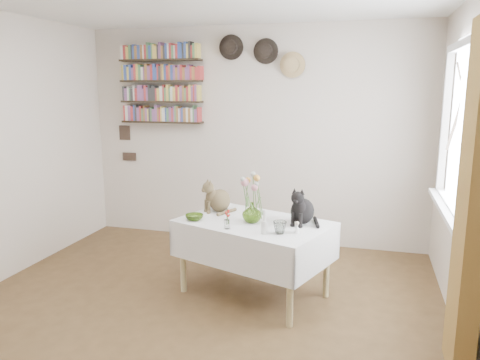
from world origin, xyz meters
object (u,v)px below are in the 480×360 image
(black_cat, at_px, (303,204))
(bookshelf_unit, at_px, (161,84))
(tabby_cat, at_px, (220,195))
(flower_vase, at_px, (252,212))
(dining_table, at_px, (254,240))

(black_cat, xyz_separation_m, bookshelf_unit, (-1.89, 1.32, 1.01))
(tabby_cat, relative_size, flower_vase, 1.81)
(dining_table, height_order, tabby_cat, tabby_cat)
(dining_table, xyz_separation_m, bookshelf_unit, (-1.48, 1.39, 1.34))
(tabby_cat, bearing_deg, dining_table, 16.64)
(dining_table, relative_size, tabby_cat, 4.58)
(flower_vase, bearing_deg, dining_table, 64.31)
(dining_table, xyz_separation_m, black_cat, (0.41, 0.07, 0.33))
(dining_table, relative_size, bookshelf_unit, 1.45)
(dining_table, xyz_separation_m, flower_vase, (-0.01, -0.03, 0.25))
(tabby_cat, xyz_separation_m, flower_vase, (0.38, -0.28, -0.07))
(flower_vase, bearing_deg, black_cat, 12.73)
(dining_table, height_order, flower_vase, flower_vase)
(tabby_cat, bearing_deg, black_cat, 36.34)
(flower_vase, relative_size, bookshelf_unit, 0.18)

